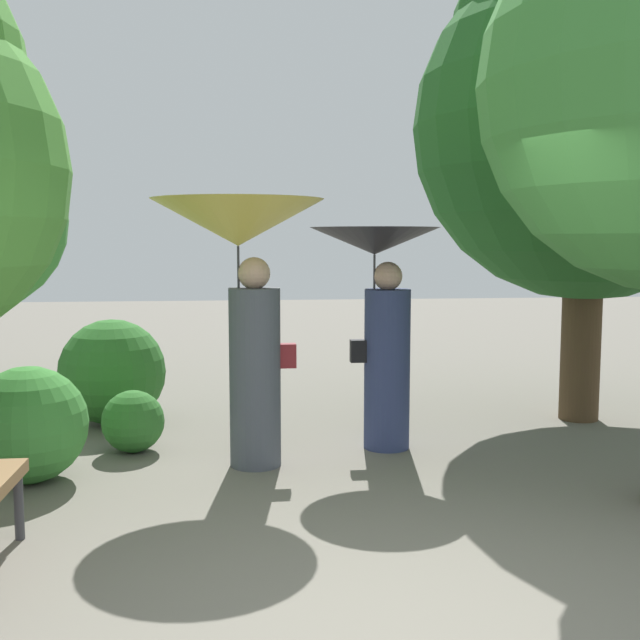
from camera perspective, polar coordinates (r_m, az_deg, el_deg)
ground_plane at (r=3.94m, az=5.79°, el=-22.56°), size 40.00×40.00×0.00m
person_left at (r=6.25m, az=-5.78°, el=4.12°), size 1.40×1.40×2.20m
person_right at (r=6.80m, az=4.51°, el=1.72°), size 1.15×1.15×1.98m
tree_near_right at (r=8.44m, az=19.48°, el=15.26°), size 3.53×3.53×5.24m
bush_path_left at (r=7.01m, az=-13.77°, el=-7.35°), size 0.55×0.55×0.55m
bush_path_right at (r=6.37m, az=-20.94°, el=-7.30°), size 0.91×0.91×0.91m
bush_behind_bench at (r=8.07m, az=-15.23°, el=-3.75°), size 1.07×1.07×1.07m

